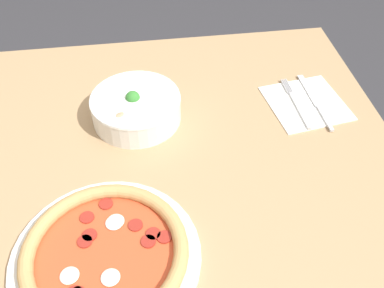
% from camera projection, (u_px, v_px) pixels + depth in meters
% --- Properties ---
extents(dining_table, '(1.09, 0.90, 0.73)m').
position_uv_depth(dining_table, '(150.00, 189.00, 0.98)').
color(dining_table, tan).
rests_on(dining_table, ground_plane).
extents(pizza, '(0.32, 0.32, 0.04)m').
position_uv_depth(pizza, '(105.00, 254.00, 0.72)').
color(pizza, white).
rests_on(pizza, dining_table).
extents(bowl, '(0.20, 0.20, 0.08)m').
position_uv_depth(bowl, '(136.00, 107.00, 0.96)').
color(bowl, white).
rests_on(bowl, dining_table).
extents(napkin, '(0.20, 0.20, 0.00)m').
position_uv_depth(napkin, '(306.00, 103.00, 1.02)').
color(napkin, white).
rests_on(napkin, dining_table).
extents(fork, '(0.02, 0.18, 0.00)m').
position_uv_depth(fork, '(296.00, 103.00, 1.01)').
color(fork, silver).
rests_on(fork, napkin).
extents(knife, '(0.02, 0.21, 0.01)m').
position_uv_depth(knife, '(316.00, 104.00, 1.01)').
color(knife, silver).
rests_on(knife, napkin).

